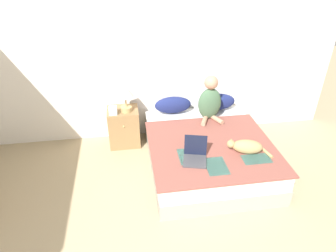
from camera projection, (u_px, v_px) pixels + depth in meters
wall_back at (145, 60)px, 4.49m from camera, size 6.09×0.05×2.55m
bed at (207, 152)px, 4.26m from camera, size 1.66×1.91×0.46m
pillow_near at (173, 105)px, 4.72m from camera, size 0.58×0.23×0.27m
pillow_far at (217, 102)px, 4.81m from camera, size 0.58×0.23×0.27m
person_sitting at (210, 101)px, 4.47m from camera, size 0.36×0.35×0.69m
cat_tabby at (246, 146)px, 3.82m from camera, size 0.54×0.32×0.18m
laptop_open at (195, 155)px, 3.71m from camera, size 0.35×0.38×0.27m
nightstand at (124, 127)px, 4.71m from camera, size 0.47×0.42×0.61m
table_lamp at (125, 94)px, 4.38m from camera, size 0.25×0.25×0.42m
tissue_box at (113, 110)px, 4.42m from camera, size 0.12×0.12×0.14m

